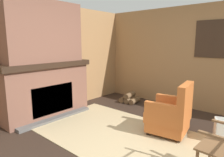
# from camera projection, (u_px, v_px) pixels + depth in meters

# --- Properties ---
(ground_plane) EXTENTS (14.00, 14.00, 0.00)m
(ground_plane) POSITION_uv_depth(u_px,v_px,m) (137.00, 154.00, 2.91)
(ground_plane) COLOR #2D2119
(wood_panel_wall_left) EXTENTS (0.06, 5.68, 2.45)m
(wood_panel_wall_left) POSITION_uv_depth(u_px,v_px,m) (39.00, 60.00, 4.34)
(wood_panel_wall_left) COLOR #9E7247
(wood_panel_wall_left) RESTS_ON ground
(wood_panel_wall_back) EXTENTS (5.68, 0.09, 2.45)m
(wood_panel_wall_back) POSITION_uv_depth(u_px,v_px,m) (201.00, 58.00, 4.59)
(wood_panel_wall_back) COLOR #9E7247
(wood_panel_wall_back) RESTS_ON ground
(fireplace_hearth) EXTENTS (0.67, 1.96, 1.19)m
(fireplace_hearth) POSITION_uv_depth(u_px,v_px,m) (48.00, 90.00, 4.28)
(fireplace_hearth) COLOR brown
(fireplace_hearth) RESTS_ON ground
(chimney_breast) EXTENTS (0.40, 1.63, 1.24)m
(chimney_breast) POSITION_uv_depth(u_px,v_px,m) (44.00, 32.00, 4.06)
(chimney_breast) COLOR brown
(chimney_breast) RESTS_ON fireplace_hearth
(area_rug) EXTENTS (3.50, 1.88, 0.01)m
(area_rug) POSITION_uv_depth(u_px,v_px,m) (127.00, 137.00, 3.42)
(area_rug) COLOR tan
(area_rug) RESTS_ON ground
(armchair) EXTENTS (0.75, 0.74, 0.93)m
(armchair) POSITION_uv_depth(u_px,v_px,m) (171.00, 115.00, 3.48)
(armchair) COLOR #C6662D
(armchair) RESTS_ON ground
(firewood_stack) EXTENTS (0.49, 0.45, 0.27)m
(firewood_stack) POSITION_uv_depth(u_px,v_px,m) (130.00, 99.00, 5.36)
(firewood_stack) COLOR brown
(firewood_stack) RESTS_ON ground
(oil_lamp_vase) EXTENTS (0.11, 0.11, 0.28)m
(oil_lamp_vase) POSITION_uv_depth(u_px,v_px,m) (15.00, 59.00, 3.74)
(oil_lamp_vase) COLOR silver
(oil_lamp_vase) RESTS_ON fireplace_hearth
(storage_case) EXTENTS (0.13, 0.20, 0.13)m
(storage_case) POSITION_uv_depth(u_px,v_px,m) (66.00, 57.00, 4.61)
(storage_case) COLOR black
(storage_case) RESTS_ON fireplace_hearth
(decorative_plate_on_mantel) EXTENTS (0.06, 0.23, 0.23)m
(decorative_plate_on_mantel) POSITION_uv_depth(u_px,v_px,m) (39.00, 57.00, 4.11)
(decorative_plate_on_mantel) COLOR gold
(decorative_plate_on_mantel) RESTS_ON fireplace_hearth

